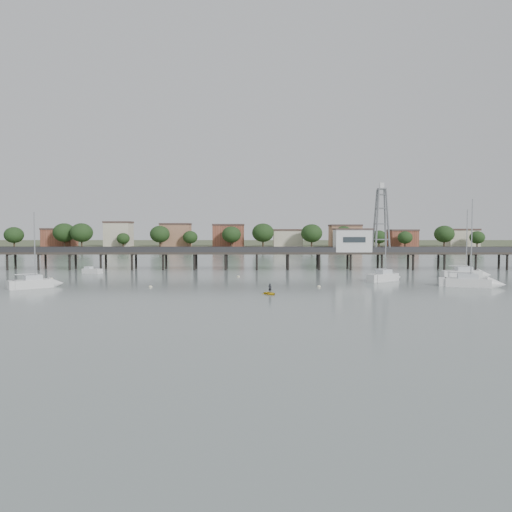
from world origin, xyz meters
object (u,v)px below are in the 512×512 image
at_px(sailboat_d, 478,283).
at_px(sailboat_c, 388,277).
at_px(sailboat_e, 471,274).
at_px(yellow_dinghy, 270,294).
at_px(lattice_tower, 381,220).
at_px(white_tender, 92,271).
at_px(pier, 241,253).
at_px(sailboat_a, 40,283).

bearing_deg(sailboat_d, sailboat_c, 157.61).
distance_m(sailboat_e, yellow_dinghy, 45.78).
bearing_deg(lattice_tower, sailboat_d, -78.85).
distance_m(white_tender, yellow_dinghy, 49.21).
xyz_separation_m(pier, lattice_tower, (31.50, 0.00, 7.31)).
height_order(pier, lattice_tower, lattice_tower).
relative_size(pier, sailboat_e, 11.11).
relative_size(sailboat_a, yellow_dinghy, 5.09).
relative_size(sailboat_d, sailboat_c, 1.19).
bearing_deg(sailboat_d, lattice_tower, 118.24).
bearing_deg(white_tender, sailboat_d, 1.42).
bearing_deg(sailboat_e, sailboat_a, -164.74).
xyz_separation_m(sailboat_a, sailboat_e, (74.01, 16.65, -0.01)).
height_order(lattice_tower, sailboat_d, lattice_tower).
bearing_deg(sailboat_c, sailboat_d, -75.12).
xyz_separation_m(pier, sailboat_c, (26.65, -24.79, -3.15)).
distance_m(sailboat_c, yellow_dinghy, 28.37).
bearing_deg(sailboat_a, white_tender, 52.00).
distance_m(lattice_tower, sailboat_e, 24.77).
height_order(lattice_tower, sailboat_e, lattice_tower).
xyz_separation_m(lattice_tower, yellow_dinghy, (-26.14, -43.52, -11.10)).
bearing_deg(sailboat_e, yellow_dinghy, -144.66).
relative_size(white_tender, yellow_dinghy, 1.79).
bearing_deg(sailboat_e, pier, 159.43).
xyz_separation_m(lattice_tower, white_tender, (-62.13, -9.97, -10.62)).
height_order(sailboat_c, yellow_dinghy, sailboat_c).
height_order(sailboat_a, sailboat_e, sailboat_e).
xyz_separation_m(sailboat_c, yellow_dinghy, (-21.30, -18.74, -0.65)).
height_order(sailboat_d, sailboat_a, sailboat_d).
xyz_separation_m(sailboat_d, sailboat_c, (-11.62, 9.57, 0.01)).
height_order(sailboat_d, sailboat_c, sailboat_d).
relative_size(lattice_tower, white_tender, 3.58).
height_order(sailboat_c, white_tender, sailboat_c).
relative_size(sailboat_a, sailboat_e, 0.91).
distance_m(sailboat_e, sailboat_c, 18.23).
relative_size(pier, lattice_tower, 9.68).
relative_size(lattice_tower, sailboat_d, 1.06).
bearing_deg(sailboat_d, yellow_dinghy, -147.34).
xyz_separation_m(sailboat_e, yellow_dinghy, (-38.50, -24.77, -0.64)).
bearing_deg(white_tender, lattice_tower, 30.02).
xyz_separation_m(pier, yellow_dinghy, (5.36, -43.52, -3.79)).
bearing_deg(pier, white_tender, -161.98).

